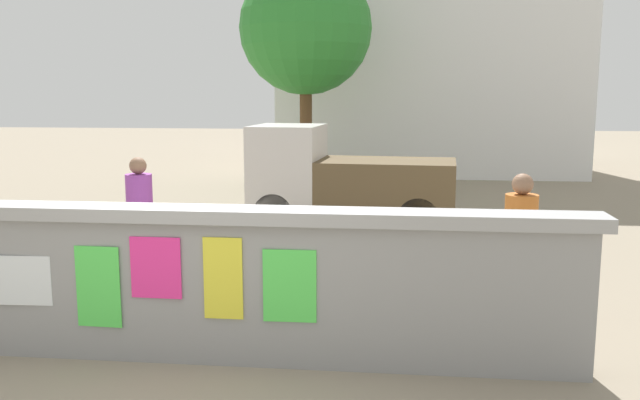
{
  "coord_description": "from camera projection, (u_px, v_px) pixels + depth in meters",
  "views": [
    {
      "loc": [
        1.71,
        -5.82,
        2.46
      ],
      "look_at": [
        0.75,
        2.76,
        1.07
      ],
      "focal_mm": 38.05,
      "sensor_mm": 36.0,
      "label": 1
    }
  ],
  "objects": [
    {
      "name": "motorcycle",
      "position": [
        256.0,
        263.0,
        7.96
      ],
      "size": [
        1.9,
        0.56,
        0.87
      ],
      "color": "black",
      "rests_on": "ground"
    },
    {
      "name": "auto_rickshaw_truck",
      "position": [
        342.0,
        179.0,
        12.17
      ],
      "size": [
        3.7,
        1.77,
        1.85
      ],
      "color": "black",
      "rests_on": "ground"
    },
    {
      "name": "person_walking",
      "position": [
        520.0,
        234.0,
        7.08
      ],
      "size": [
        0.44,
        0.44,
        1.62
      ],
      "color": "purple",
      "rests_on": "ground"
    },
    {
      "name": "bicycle_near",
      "position": [
        7.0,
        269.0,
        8.08
      ],
      "size": [
        1.71,
        0.44,
        0.95
      ],
      "color": "black",
      "rests_on": "ground"
    },
    {
      "name": "poster_wall",
      "position": [
        204.0,
        282.0,
        6.18
      ],
      "size": [
        7.03,
        0.42,
        1.43
      ],
      "color": "gray",
      "rests_on": "ground"
    },
    {
      "name": "ground",
      "position": [
        312.0,
        210.0,
        14.14
      ],
      "size": [
        60.0,
        60.0,
        0.0
      ],
      "primitive_type": "plane",
      "color": "gray"
    },
    {
      "name": "building_background",
      "position": [
        429.0,
        25.0,
        21.24
      ],
      "size": [
        9.08,
        6.31,
        8.95
      ],
      "color": "white",
      "rests_on": "ground"
    },
    {
      "name": "tree_roadside",
      "position": [
        306.0,
        29.0,
        16.35
      ],
      "size": [
        3.2,
        3.2,
        5.56
      ],
      "color": "brown",
      "rests_on": "ground"
    },
    {
      "name": "person_bystander",
      "position": [
        140.0,
        206.0,
        8.79
      ],
      "size": [
        0.48,
        0.48,
        1.62
      ],
      "color": "yellow",
      "rests_on": "ground"
    }
  ]
}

